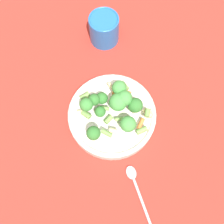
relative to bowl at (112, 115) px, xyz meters
name	(u,v)px	position (x,y,z in m)	size (l,w,h in m)	color
ground_plane	(112,118)	(0.00, 0.00, -0.02)	(3.00, 3.00, 0.00)	#B72D23
bowl	(112,115)	(0.00, 0.00, 0.00)	(0.24, 0.24, 0.04)	silver
pasta_salad	(115,106)	(0.00, -0.01, 0.05)	(0.16, 0.20, 0.07)	#8CB766
cup	(104,29)	(0.27, -0.02, 0.03)	(0.09, 0.09, 0.09)	#2366B2
spoon	(137,188)	(-0.20, -0.03, -0.01)	(0.19, 0.05, 0.01)	silver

